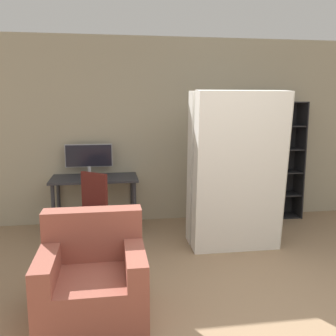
{
  "coord_description": "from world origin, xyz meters",
  "views": [
    {
      "loc": [
        -1.06,
        -2.23,
        1.76
      ],
      "look_at": [
        -0.44,
        1.8,
        1.05
      ],
      "focal_mm": 40.0,
      "sensor_mm": 36.0,
      "label": 1
    }
  ],
  "objects_px": {
    "bookshelf": "(265,159)",
    "mattress_near": "(240,173)",
    "monitor": "(89,158)",
    "office_chair": "(87,220)",
    "armchair": "(93,279)",
    "mattress_far": "(231,168)"
  },
  "relations": [
    {
      "from": "monitor",
      "to": "bookshelf",
      "type": "relative_size",
      "value": 0.37
    },
    {
      "from": "office_chair",
      "to": "bookshelf",
      "type": "relative_size",
      "value": 0.52
    },
    {
      "from": "office_chair",
      "to": "monitor",
      "type": "bearing_deg",
      "value": 90.16
    },
    {
      "from": "monitor",
      "to": "bookshelf",
      "type": "bearing_deg",
      "value": 0.06
    },
    {
      "from": "office_chair",
      "to": "mattress_far",
      "type": "distance_m",
      "value": 1.88
    },
    {
      "from": "mattress_far",
      "to": "armchair",
      "type": "bearing_deg",
      "value": -138.38
    },
    {
      "from": "bookshelf",
      "to": "armchair",
      "type": "bearing_deg",
      "value": -136.04
    },
    {
      "from": "monitor",
      "to": "office_chair",
      "type": "distance_m",
      "value": 1.13
    },
    {
      "from": "bookshelf",
      "to": "mattress_near",
      "type": "distance_m",
      "value": 1.52
    },
    {
      "from": "office_chair",
      "to": "mattress_near",
      "type": "height_order",
      "value": "mattress_near"
    },
    {
      "from": "mattress_near",
      "to": "mattress_far",
      "type": "relative_size",
      "value": 1.0
    },
    {
      "from": "mattress_far",
      "to": "mattress_near",
      "type": "bearing_deg",
      "value": -90.0
    },
    {
      "from": "office_chair",
      "to": "mattress_far",
      "type": "bearing_deg",
      "value": 0.35
    },
    {
      "from": "office_chair",
      "to": "armchair",
      "type": "distance_m",
      "value": 1.47
    },
    {
      "from": "office_chair",
      "to": "bookshelf",
      "type": "bearing_deg",
      "value": 19.82
    },
    {
      "from": "mattress_near",
      "to": "armchair",
      "type": "relative_size",
      "value": 2.24
    },
    {
      "from": "bookshelf",
      "to": "armchair",
      "type": "distance_m",
      "value": 3.52
    },
    {
      "from": "bookshelf",
      "to": "office_chair",
      "type": "bearing_deg",
      "value": -160.18
    },
    {
      "from": "monitor",
      "to": "office_chair",
      "type": "xyz_separation_m",
      "value": [
        0.0,
        -0.95,
        -0.62
      ]
    },
    {
      "from": "armchair",
      "to": "office_chair",
      "type": "bearing_deg",
      "value": 95.2
    },
    {
      "from": "mattress_far",
      "to": "armchair",
      "type": "xyz_separation_m",
      "value": [
        -1.66,
        -1.47,
        -0.63
      ]
    },
    {
      "from": "monitor",
      "to": "mattress_near",
      "type": "relative_size",
      "value": 0.35
    }
  ]
}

